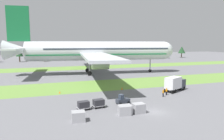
{
  "coord_description": "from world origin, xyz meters",
  "views": [
    {
      "loc": [
        -18.13,
        -30.47,
        11.84
      ],
      "look_at": [
        1.15,
        26.23,
        4.0
      ],
      "focal_mm": 33.29,
      "sensor_mm": 36.0,
      "label": 1
    }
  ],
  "objects_px": {
    "baggage_tug": "(123,100)",
    "uld_container_2": "(126,110)",
    "cargo_dolly_second": "(84,105)",
    "taxiway_marker_1": "(60,92)",
    "ground_crew_marshaller": "(167,91)",
    "ground_crew_loader": "(163,93)",
    "cargo_dolly_lead": "(99,103)",
    "airliner": "(95,51)",
    "taxiway_marker_0": "(122,88)",
    "uld_container_3": "(124,110)",
    "uld_container_1": "(139,108)",
    "uld_container_0": "(78,116)",
    "catering_truck": "(175,83)"
  },
  "relations": [
    {
      "from": "baggage_tug",
      "to": "uld_container_2",
      "type": "relative_size",
      "value": 1.37
    },
    {
      "from": "baggage_tug",
      "to": "cargo_dolly_second",
      "type": "height_order",
      "value": "baggage_tug"
    },
    {
      "from": "baggage_tug",
      "to": "taxiway_marker_1",
      "type": "height_order",
      "value": "baggage_tug"
    },
    {
      "from": "baggage_tug",
      "to": "ground_crew_marshaller",
      "type": "distance_m",
      "value": 12.56
    },
    {
      "from": "ground_crew_loader",
      "to": "cargo_dolly_second",
      "type": "bearing_deg",
      "value": 160.15
    },
    {
      "from": "cargo_dolly_lead",
      "to": "airliner",
      "type": "bearing_deg",
      "value": 159.57
    },
    {
      "from": "ground_crew_marshaller",
      "to": "taxiway_marker_1",
      "type": "distance_m",
      "value": 24.89
    },
    {
      "from": "airliner",
      "to": "taxiway_marker_0",
      "type": "distance_m",
      "value": 30.19
    },
    {
      "from": "uld_container_3",
      "to": "taxiway_marker_1",
      "type": "relative_size",
      "value": 3.97
    },
    {
      "from": "airliner",
      "to": "uld_container_1",
      "type": "bearing_deg",
      "value": 2.48
    },
    {
      "from": "ground_crew_loader",
      "to": "uld_container_1",
      "type": "xyz_separation_m",
      "value": [
        -9.84,
        -7.87,
        -0.13
      ]
    },
    {
      "from": "uld_container_0",
      "to": "uld_container_1",
      "type": "relative_size",
      "value": 1.0
    },
    {
      "from": "ground_crew_marshaller",
      "to": "ground_crew_loader",
      "type": "xyz_separation_m",
      "value": [
        -1.54,
        -1.04,
        0.0
      ]
    },
    {
      "from": "airliner",
      "to": "ground_crew_loader",
      "type": "bearing_deg",
      "value": 16.06
    },
    {
      "from": "uld_container_1",
      "to": "uld_container_2",
      "type": "relative_size",
      "value": 1.0
    },
    {
      "from": "catering_truck",
      "to": "ground_crew_loader",
      "type": "bearing_deg",
      "value": -82.84
    },
    {
      "from": "uld_container_0",
      "to": "baggage_tug",
      "type": "bearing_deg",
      "value": 32.47
    },
    {
      "from": "airliner",
      "to": "uld_container_0",
      "type": "relative_size",
      "value": 39.52
    },
    {
      "from": "cargo_dolly_second",
      "to": "catering_truck",
      "type": "bearing_deg",
      "value": 99.21
    },
    {
      "from": "cargo_dolly_second",
      "to": "uld_container_3",
      "type": "height_order",
      "value": "uld_container_3"
    },
    {
      "from": "ground_crew_loader",
      "to": "uld_container_3",
      "type": "xyz_separation_m",
      "value": [
        -12.54,
        -8.0,
        -0.16
      ]
    },
    {
      "from": "airliner",
      "to": "uld_container_2",
      "type": "relative_size",
      "value": 39.52
    },
    {
      "from": "baggage_tug",
      "to": "cargo_dolly_lead",
      "type": "distance_m",
      "value": 5.03
    },
    {
      "from": "airliner",
      "to": "ground_crew_loader",
      "type": "distance_m",
      "value": 39.65
    },
    {
      "from": "baggage_tug",
      "to": "uld_container_1",
      "type": "relative_size",
      "value": 1.37
    },
    {
      "from": "baggage_tug",
      "to": "taxiway_marker_0",
      "type": "distance_m",
      "value": 12.59
    },
    {
      "from": "cargo_dolly_second",
      "to": "uld_container_3",
      "type": "xyz_separation_m",
      "value": [
        5.89,
        -4.71,
        -0.14
      ]
    },
    {
      "from": "cargo_dolly_lead",
      "to": "uld_container_0",
      "type": "bearing_deg",
      "value": -47.51
    },
    {
      "from": "taxiway_marker_0",
      "to": "taxiway_marker_1",
      "type": "xyz_separation_m",
      "value": [
        -15.36,
        1.2,
        -0.08
      ]
    },
    {
      "from": "baggage_tug",
      "to": "uld_container_1",
      "type": "bearing_deg",
      "value": 0.19
    },
    {
      "from": "cargo_dolly_second",
      "to": "ground_crew_loader",
      "type": "bearing_deg",
      "value": 92.9
    },
    {
      "from": "ground_crew_marshaller",
      "to": "taxiway_marker_0",
      "type": "distance_m",
      "value": 11.35
    },
    {
      "from": "ground_crew_marshaller",
      "to": "taxiway_marker_0",
      "type": "xyz_separation_m",
      "value": [
        -7.6,
        8.4,
        -0.62
      ]
    },
    {
      "from": "catering_truck",
      "to": "ground_crew_loader",
      "type": "distance_m",
      "value": 7.03
    },
    {
      "from": "taxiway_marker_1",
      "to": "uld_container_3",
      "type": "bearing_deg",
      "value": -64.56
    },
    {
      "from": "airliner",
      "to": "cargo_dolly_lead",
      "type": "xyz_separation_m",
      "value": [
        -9.7,
        -41.34,
        -7.91
      ]
    },
    {
      "from": "baggage_tug",
      "to": "taxiway_marker_0",
      "type": "relative_size",
      "value": 4.19
    },
    {
      "from": "cargo_dolly_lead",
      "to": "uld_container_3",
      "type": "relative_size",
      "value": 1.19
    },
    {
      "from": "uld_container_1",
      "to": "uld_container_0",
      "type": "bearing_deg",
      "value": -176.84
    },
    {
      "from": "airliner",
      "to": "taxiway_marker_0",
      "type": "height_order",
      "value": "airliner"
    },
    {
      "from": "catering_truck",
      "to": "uld_container_3",
      "type": "distance_m",
      "value": 21.85
    },
    {
      "from": "uld_container_3",
      "to": "taxiway_marker_0",
      "type": "height_order",
      "value": "uld_container_3"
    },
    {
      "from": "taxiway_marker_0",
      "to": "uld_container_3",
      "type": "bearing_deg",
      "value": -110.38
    },
    {
      "from": "catering_truck",
      "to": "taxiway_marker_1",
      "type": "xyz_separation_m",
      "value": [
        -27.2,
        6.79,
        -1.7
      ]
    },
    {
      "from": "uld_container_3",
      "to": "uld_container_2",
      "type": "bearing_deg",
      "value": 30.88
    },
    {
      "from": "airliner",
      "to": "taxiway_marker_0",
      "type": "xyz_separation_m",
      "value": [
        -0.2,
        -28.97,
        -8.5
      ]
    },
    {
      "from": "catering_truck",
      "to": "taxiway_marker_0",
      "type": "height_order",
      "value": "catering_truck"
    },
    {
      "from": "uld_container_3",
      "to": "cargo_dolly_second",
      "type": "bearing_deg",
      "value": 141.36
    },
    {
      "from": "catering_truck",
      "to": "ground_crew_loader",
      "type": "xyz_separation_m",
      "value": [
        -5.79,
        -3.85,
        -1.01
      ]
    },
    {
      "from": "baggage_tug",
      "to": "uld_container_2",
      "type": "distance_m",
      "value": 5.77
    }
  ]
}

